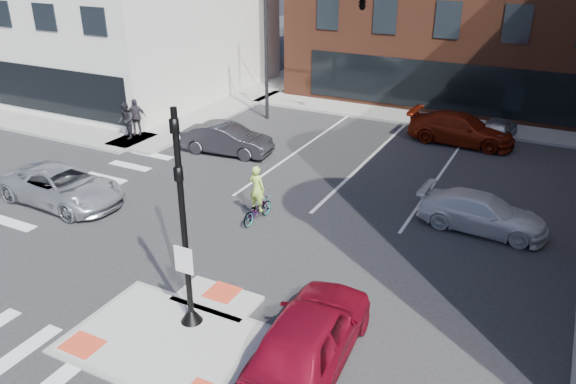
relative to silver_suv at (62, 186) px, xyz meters
The scene contains 16 objects.
ground 10.10m from the silver_suv, 25.69° to the right, with size 120.00×120.00×0.00m, color #28282B.
refuge_island 10.21m from the silver_suv, 27.00° to the right, with size 5.40×4.65×0.13m.
sidewalk_nw 13.36m from the silver_suv, 125.13° to the left, with size 23.50×20.50×0.15m.
sidewalk_n 21.38m from the silver_suv, 55.58° to the left, with size 26.00×3.00×0.15m, color gray.
building_nw 20.55m from the silver_suv, 129.57° to the left, with size 20.40×16.40×14.40m.
signal_pole 10.04m from the silver_suv, 23.64° to the right, with size 0.60×0.60×5.98m.
mast_arm_signal 15.72m from the silver_suv, 67.64° to the left, with size 6.10×2.24×8.00m.
silver_suv is the anchor object (origin of this frame).
red_sedan 13.17m from the silver_suv, 17.20° to the right, with size 2.03×5.04×1.72m, color maroon.
white_pickup 15.99m from the silver_suv, 19.40° to the left, with size 1.84×4.52×1.31m, color white.
bg_car_dark 8.16m from the silver_suv, 70.97° to the left, with size 1.55×4.43×1.46m, color #26262B.
bg_car_silver 21.04m from the silver_suv, 47.99° to the left, with size 1.52×3.78×1.29m, color #A8AAAF.
bg_car_red 19.05m from the silver_suv, 49.22° to the left, with size 2.15×5.29×1.53m, color maroon.
cyclist 7.89m from the silver_suv, 15.99° to the left, with size 0.74×1.77×2.19m.
pedestrian_a 7.48m from the silver_suv, 113.00° to the left, with size 0.91×0.71×1.87m, color black.
pedestrian_b 8.18m from the silver_suv, 110.94° to the left, with size 1.11×0.46×1.90m, color #302A34.
Camera 1 is at (8.04, -9.46, 9.63)m, focal length 35.00 mm.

